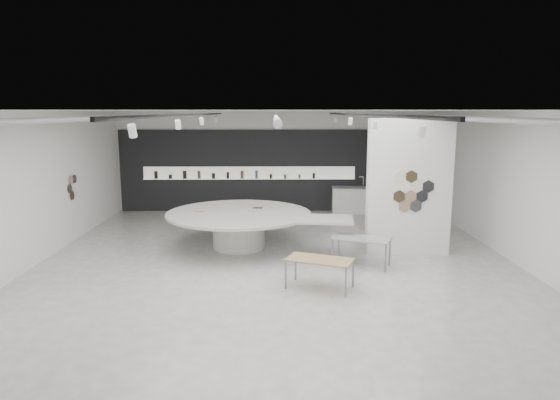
{
  "coord_description": "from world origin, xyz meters",
  "views": [
    {
      "loc": [
        -0.04,
        -11.94,
        3.79
      ],
      "look_at": [
        0.1,
        1.2,
        1.44
      ],
      "focal_mm": 32.0,
      "sensor_mm": 36.0,
      "label": 1
    }
  ],
  "objects_px": {
    "partition_column": "(409,188)",
    "sample_table_wood": "(320,261)",
    "sample_table_stone": "(362,240)",
    "kitchen_counter": "(355,200)",
    "display_island": "(242,225)"
  },
  "relations": [
    {
      "from": "sample_table_wood",
      "to": "partition_column",
      "type": "bearing_deg",
      "value": 45.57
    },
    {
      "from": "sample_table_wood",
      "to": "kitchen_counter",
      "type": "height_order",
      "value": "kitchen_counter"
    },
    {
      "from": "sample_table_stone",
      "to": "kitchen_counter",
      "type": "relative_size",
      "value": 0.88
    },
    {
      "from": "partition_column",
      "to": "sample_table_stone",
      "type": "relative_size",
      "value": 2.33
    },
    {
      "from": "display_island",
      "to": "sample_table_wood",
      "type": "xyz_separation_m",
      "value": [
        1.89,
        -3.24,
        -0.06
      ]
    },
    {
      "from": "partition_column",
      "to": "display_island",
      "type": "relative_size",
      "value": 0.68
    },
    {
      "from": "partition_column",
      "to": "sample_table_wood",
      "type": "distance_m",
      "value": 3.87
    },
    {
      "from": "display_island",
      "to": "sample_table_stone",
      "type": "xyz_separation_m",
      "value": [
        3.06,
        -1.65,
        -0.01
      ]
    },
    {
      "from": "sample_table_stone",
      "to": "display_island",
      "type": "bearing_deg",
      "value": 151.75
    },
    {
      "from": "partition_column",
      "to": "display_island",
      "type": "xyz_separation_m",
      "value": [
        -4.46,
        0.62,
        -1.13
      ]
    },
    {
      "from": "sample_table_stone",
      "to": "partition_column",
      "type": "bearing_deg",
      "value": 36.37
    },
    {
      "from": "sample_table_wood",
      "to": "kitchen_counter",
      "type": "xyz_separation_m",
      "value": [
        2.05,
        8.13,
        -0.12
      ]
    },
    {
      "from": "partition_column",
      "to": "kitchen_counter",
      "type": "distance_m",
      "value": 5.68
    },
    {
      "from": "partition_column",
      "to": "sample_table_wood",
      "type": "bearing_deg",
      "value": -134.43
    },
    {
      "from": "partition_column",
      "to": "sample_table_stone",
      "type": "xyz_separation_m",
      "value": [
        -1.4,
        -1.03,
        -1.15
      ]
    }
  ]
}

